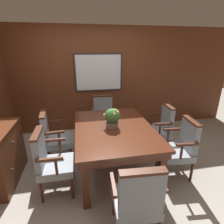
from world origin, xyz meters
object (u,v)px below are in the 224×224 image
at_px(dining_table, 114,132).
at_px(chair_left_near, 50,160).
at_px(chair_left_far, 53,136).
at_px(chair_right_near, 180,146).
at_px(chair_head_far, 103,115).
at_px(chair_right_far, 161,127).
at_px(chair_head_near, 137,198).
at_px(potted_plant, 112,118).

xyz_separation_m(dining_table, chair_left_near, (-0.96, -0.36, -0.16)).
xyz_separation_m(chair_left_far, chair_left_near, (0.05, -0.73, 0.00)).
relative_size(chair_right_near, chair_head_far, 1.00).
relative_size(chair_right_near, chair_right_far, 1.00).
relative_size(dining_table, chair_right_near, 1.76).
xyz_separation_m(chair_head_near, chair_head_far, (-0.00, 2.40, 0.00)).
bearing_deg(chair_head_far, potted_plant, -88.26).
bearing_deg(chair_left_far, chair_right_far, -96.10).
distance_m(dining_table, chair_head_far, 1.20).
xyz_separation_m(chair_right_near, chair_head_far, (-1.00, 1.55, 0.00)).
bearing_deg(chair_left_far, chair_head_far, -56.62).
bearing_deg(dining_table, chair_head_far, 89.90).
relative_size(chair_left_far, chair_left_near, 1.00).
relative_size(dining_table, chair_left_near, 1.76).
xyz_separation_m(dining_table, potted_plant, (-0.03, 0.01, 0.25)).
bearing_deg(chair_left_far, chair_left_near, 178.33).
bearing_deg(dining_table, potted_plant, 168.74).
bearing_deg(chair_right_far, dining_table, -64.92).
distance_m(chair_left_far, potted_plant, 1.13).
height_order(chair_head_near, chair_head_far, same).
bearing_deg(potted_plant, chair_left_near, -158.93).
height_order(chair_left_far, chair_right_far, same).
relative_size(chair_head_near, potted_plant, 3.05).
xyz_separation_m(chair_head_far, chair_right_far, (1.00, -0.84, 0.00)).
height_order(chair_left_far, potted_plant, potted_plant).
bearing_deg(chair_right_near, dining_table, -104.16).
distance_m(chair_head_near, potted_plant, 1.28).
distance_m(dining_table, chair_right_near, 1.07).
bearing_deg(chair_left_near, chair_left_far, 3.95).
bearing_deg(chair_head_near, chair_right_far, -118.78).
height_order(dining_table, chair_left_far, chair_left_far).
relative_size(dining_table, chair_right_far, 1.76).
height_order(chair_head_near, chair_left_far, same).
bearing_deg(chair_right_near, chair_left_near, -84.47).
bearing_deg(dining_table, chair_left_far, 159.82).
bearing_deg(chair_head_near, dining_table, -85.95).
distance_m(dining_table, chair_left_near, 1.04).
distance_m(chair_right_near, chair_left_far, 2.14).
height_order(dining_table, chair_head_far, chair_head_far).
relative_size(chair_head_near, chair_head_far, 1.00).
relative_size(chair_right_far, potted_plant, 3.05).
distance_m(dining_table, chair_head_near, 1.22).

